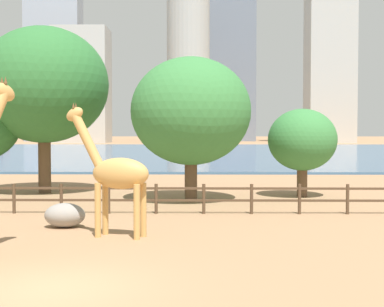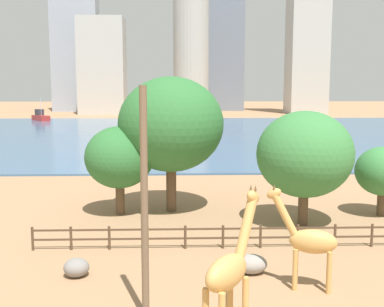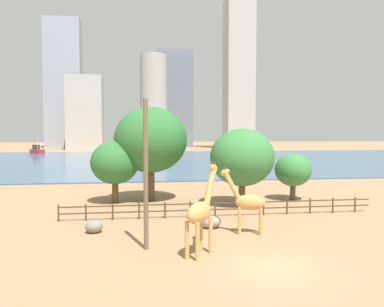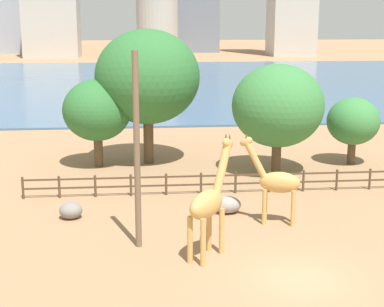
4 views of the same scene
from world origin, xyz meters
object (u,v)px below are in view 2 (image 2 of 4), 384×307
at_px(tree_left_small, 305,154).
at_px(giraffe_companion, 229,270).
at_px(tree_right_tall, 119,158).
at_px(boulder_by_pole, 251,264).
at_px(boat_ferry, 41,117).
at_px(utility_pole, 144,205).
at_px(boulder_near_fence, 76,268).
at_px(tree_center_broad, 383,171).
at_px(giraffe_tall, 309,241).
at_px(tree_left_large, 171,125).

bearing_deg(tree_left_small, giraffe_companion, -114.42).
height_order(giraffe_companion, tree_right_tall, tree_right_tall).
xyz_separation_m(boulder_by_pole, boat_ferry, (-38.54, 103.37, 0.73)).
distance_m(utility_pole, tree_left_small, 15.41).
relative_size(boulder_near_fence, tree_left_small, 0.16).
xyz_separation_m(giraffe_companion, boulder_by_pole, (1.70, 5.82, -2.00)).
xyz_separation_m(tree_right_tall, boat_ferry, (-31.09, 92.38, -2.79)).
distance_m(utility_pole, tree_center_broad, 21.01).
bearing_deg(tree_center_broad, boat_ferry, 117.74).
xyz_separation_m(giraffe_tall, tree_left_large, (-6.09, 13.60, 4.00)).
height_order(giraffe_tall, tree_left_large, tree_left_large).
bearing_deg(boulder_by_pole, giraffe_tall, -40.50).
distance_m(giraffe_tall, tree_left_small, 10.38).
bearing_deg(boulder_near_fence, tree_center_broad, 28.48).
bearing_deg(boulder_near_fence, tree_left_large, 70.03).
distance_m(giraffe_companion, tree_left_small, 15.28).
distance_m(utility_pole, tree_left_large, 16.19).
distance_m(boulder_near_fence, boulder_by_pole, 8.22).
height_order(tree_right_tall, tree_left_small, tree_left_small).
bearing_deg(giraffe_companion, tree_left_small, 12.59).
bearing_deg(boulder_near_fence, giraffe_companion, -41.15).
distance_m(boulder_by_pole, tree_right_tall, 13.73).
height_order(boulder_by_pole, boat_ferry, boat_ferry).
distance_m(boulder_near_fence, tree_right_tall, 11.69).
relative_size(utility_pole, boat_ferry, 1.34).
height_order(boulder_by_pole, tree_center_broad, tree_center_broad).
relative_size(giraffe_tall, giraffe_companion, 0.88).
bearing_deg(giraffe_companion, boulder_by_pole, 20.70).
relative_size(giraffe_tall, utility_pole, 0.52).
bearing_deg(tree_left_large, tree_center_broad, -6.67).
relative_size(boulder_near_fence, tree_left_large, 0.13).
xyz_separation_m(boulder_near_fence, tree_right_tall, (0.77, 11.12, 3.54)).
distance_m(boulder_by_pole, tree_center_broad, 14.79).
xyz_separation_m(giraffe_companion, boat_ferry, (-36.84, 109.19, -1.28)).
distance_m(giraffe_tall, tree_center_broad, 14.57).
xyz_separation_m(tree_left_small, boat_ferry, (-43.09, 95.41, -3.39)).
relative_size(tree_center_broad, tree_right_tall, 0.78).
height_order(utility_pole, tree_right_tall, utility_pole).
bearing_deg(utility_pole, tree_center_broad, 43.32).
distance_m(giraffe_companion, boulder_near_fence, 8.89).
bearing_deg(tree_left_large, utility_pole, -92.90).
distance_m(giraffe_companion, tree_left_large, 18.08).
relative_size(tree_left_large, tree_right_tall, 1.55).
bearing_deg(boat_ferry, tree_center_broad, -10.15).
bearing_deg(boat_ferry, utility_pole, -20.46).
xyz_separation_m(utility_pole, tree_right_tall, (-2.72, 15.33, -0.45)).
bearing_deg(tree_left_small, giraffe_tall, -103.58).
height_order(tree_center_broad, tree_left_small, tree_left_small).
bearing_deg(tree_left_large, boulder_by_pole, -71.57).
bearing_deg(tree_right_tall, giraffe_companion, -71.13).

